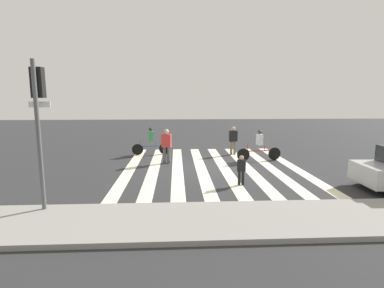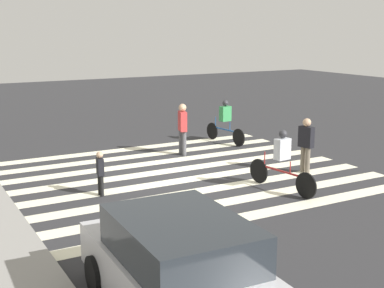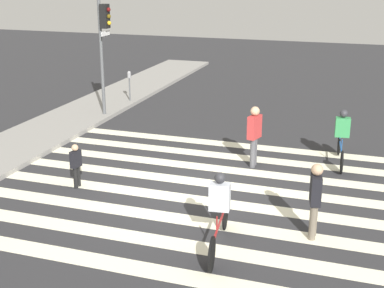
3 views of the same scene
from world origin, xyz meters
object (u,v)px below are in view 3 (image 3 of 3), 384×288
object	(u,v)px
cyclist_far_lane	(219,209)
cyclist_mid_street	(342,135)
parking_meter	(129,79)
pedestrian_adult_yellow_jacket	(254,133)
traffic_light	(104,36)
pedestrian_child_with_backpack	(315,197)
pedestrian_adult_tall_backpack	(76,163)

from	to	relation	value
cyclist_far_lane	cyclist_mid_street	distance (m)	6.12
parking_meter	pedestrian_adult_yellow_jacket	world-z (taller)	pedestrian_adult_yellow_jacket
traffic_light	pedestrian_child_with_backpack	distance (m)	11.16
traffic_light	parking_meter	xyz separation A→B (m)	(2.23, 0.11, -2.02)
parking_meter	cyclist_far_lane	bearing A→B (deg)	-147.05
parking_meter	pedestrian_child_with_backpack	size ratio (longest dim) A/B	0.84
traffic_light	pedestrian_adult_tall_backpack	world-z (taller)	traffic_light
parking_meter	cyclist_far_lane	xyz separation A→B (m)	(-10.39, -6.73, -0.16)
pedestrian_adult_tall_backpack	pedestrian_child_with_backpack	distance (m)	6.07
pedestrian_adult_tall_backpack	pedestrian_child_with_backpack	size ratio (longest dim) A/B	0.71
pedestrian_child_with_backpack	cyclist_far_lane	size ratio (longest dim) A/B	0.68
parking_meter	pedestrian_adult_tall_backpack	bearing A→B (deg)	-163.98
pedestrian_adult_yellow_jacket	parking_meter	bearing A→B (deg)	-115.07
parking_meter	cyclist_mid_street	size ratio (longest dim) A/B	0.63
pedestrian_adult_yellow_jacket	pedestrian_adult_tall_backpack	bearing A→B (deg)	-37.25
pedestrian_adult_tall_backpack	pedestrian_child_with_backpack	bearing A→B (deg)	-89.77
pedestrian_child_with_backpack	pedestrian_adult_tall_backpack	bearing A→B (deg)	-108.56
parking_meter	cyclist_far_lane	distance (m)	12.38
pedestrian_child_with_backpack	pedestrian_adult_yellow_jacket	bearing A→B (deg)	-161.93
traffic_light	parking_meter	world-z (taller)	traffic_light
traffic_light	pedestrian_adult_yellow_jacket	xyz separation A→B (m)	(-3.33, -6.27, -2.07)
traffic_light	cyclist_mid_street	xyz separation A→B (m)	(-2.36, -8.59, -2.18)
pedestrian_adult_yellow_jacket	cyclist_mid_street	xyz separation A→B (m)	(0.97, -2.31, -0.12)
cyclist_mid_street	pedestrian_adult_yellow_jacket	bearing A→B (deg)	106.15
pedestrian_adult_tall_backpack	cyclist_far_lane	size ratio (longest dim) A/B	0.48
pedestrian_adult_yellow_jacket	pedestrian_child_with_backpack	size ratio (longest dim) A/B	1.07
pedestrian_adult_yellow_jacket	pedestrian_adult_tall_backpack	distance (m)	4.93
parking_meter	pedestrian_adult_tall_backpack	distance (m)	8.85
traffic_light	pedestrian_adult_tall_backpack	xyz separation A→B (m)	(-6.27, -2.33, -2.39)
traffic_light	pedestrian_adult_yellow_jacket	distance (m)	7.40
traffic_light	cyclist_far_lane	world-z (taller)	traffic_light
pedestrian_adult_yellow_jacket	cyclist_far_lane	size ratio (longest dim) A/B	0.73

